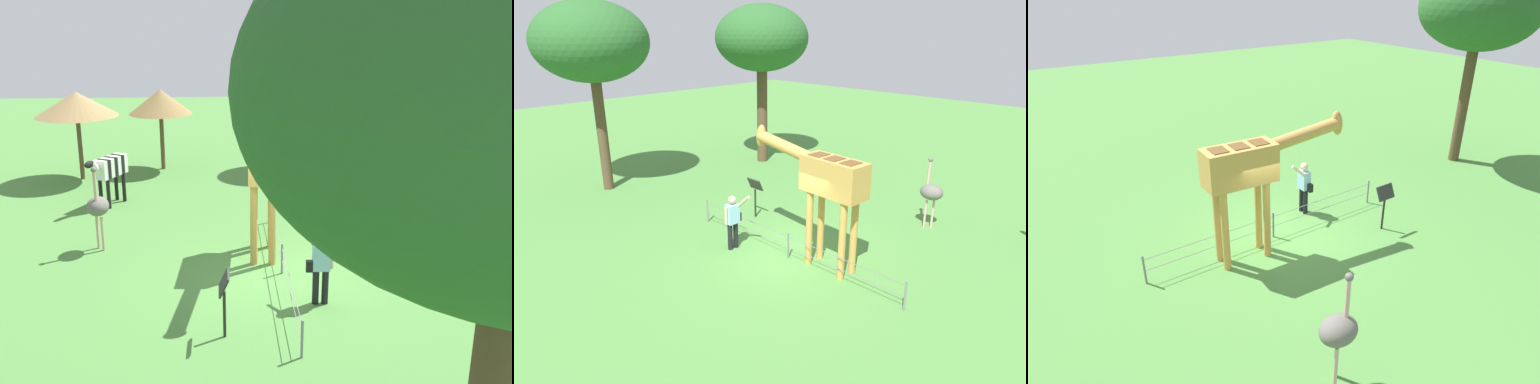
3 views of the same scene
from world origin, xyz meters
The scene contains 8 objects.
ground_plane centered at (0.00, 0.00, 0.00)m, with size 60.00×60.00×0.00m, color #4C843D.
giraffe centered at (-0.83, -0.21, 2.33)m, with size 3.77×0.81×3.38m.
visitor centered at (1.50, 0.83, 0.90)m, with size 0.67×0.58×1.68m.
ostrich centered at (-1.73, -4.36, 1.18)m, with size 0.70×0.56×2.25m.
tree_east centered at (7.34, -6.03, 5.36)m, with size 3.99×3.99×6.82m.
tree_northeast centered at (8.77, 0.88, 5.37)m, with size 4.01×4.01×6.82m.
info_sign centered at (2.72, -1.18, 0.95)m, with size 0.56×0.21×1.32m.
wire_fence centered at (0.00, 0.18, 0.40)m, with size 7.05×0.05×0.75m.
Camera 2 is at (-7.58, 8.53, 6.01)m, focal length 32.59 mm.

